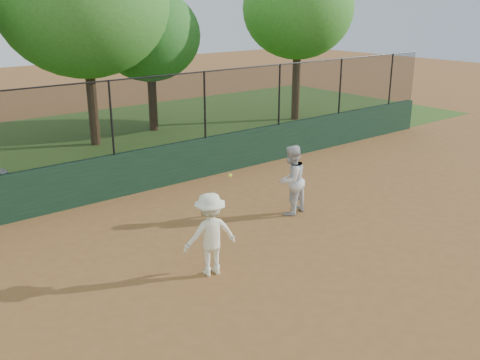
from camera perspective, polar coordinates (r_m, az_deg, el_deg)
ground at (r=10.79m, az=4.04°, el=-9.82°), size 80.00×80.00×0.00m
back_wall at (r=15.16m, az=-11.41°, el=0.80°), size 26.00×0.20×1.20m
grass_strip at (r=20.66m, az=-19.09°, el=3.14°), size 36.00×12.00×0.01m
player_second at (r=13.37m, az=5.48°, el=-0.00°), size 0.97×0.82×1.78m
player_main at (r=10.40m, az=-3.19°, el=-5.80°), size 1.19×0.85×2.05m
fence_assembly at (r=14.74m, az=-11.91°, el=6.85°), size 26.00×0.06×2.00m
tree_2 at (r=20.28m, az=-16.34°, el=17.75°), size 6.09×5.54×7.74m
tree_3 at (r=22.27m, az=-9.65°, el=14.91°), size 4.19×3.80×5.64m
tree_4 at (r=24.26m, az=6.25°, el=17.73°), size 5.02×4.56×7.02m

